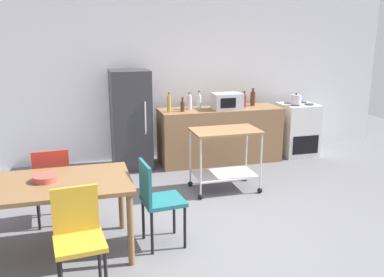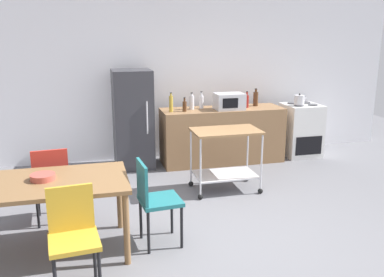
% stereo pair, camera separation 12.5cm
% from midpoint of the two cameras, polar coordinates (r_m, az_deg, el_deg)
% --- Properties ---
extents(ground_plane, '(12.00, 12.00, 0.00)m').
position_cam_midpoint_polar(ground_plane, '(4.55, 3.04, -13.53)').
color(ground_plane, slate).
extents(back_wall, '(8.40, 0.12, 2.90)m').
position_cam_midpoint_polar(back_wall, '(7.16, -5.13, 8.91)').
color(back_wall, white).
rests_on(back_wall, ground_plane).
extents(kitchen_counter, '(2.00, 0.64, 0.90)m').
position_cam_midpoint_polar(kitchen_counter, '(6.98, 3.26, 0.46)').
color(kitchen_counter, olive).
rests_on(kitchen_counter, ground_plane).
extents(dining_table, '(1.50, 0.90, 0.75)m').
position_cam_midpoint_polar(dining_table, '(4.24, -19.40, -6.63)').
color(dining_table, brown).
rests_on(dining_table, ground_plane).
extents(chair_red, '(0.43, 0.43, 0.89)m').
position_cam_midpoint_polar(chair_red, '(4.96, -19.15, -5.40)').
color(chair_red, '#B72D23').
rests_on(chair_red, ground_plane).
extents(chair_mustard, '(0.44, 0.44, 0.89)m').
position_cam_midpoint_polar(chair_mustard, '(3.66, -16.14, -12.36)').
color(chair_mustard, gold).
rests_on(chair_mustard, ground_plane).
extents(chair_teal, '(0.43, 0.43, 0.89)m').
position_cam_midpoint_polar(chair_teal, '(4.26, -5.63, -7.93)').
color(chair_teal, '#1E666B').
rests_on(chair_teal, ground_plane).
extents(stove_oven, '(0.60, 0.61, 0.92)m').
position_cam_midpoint_polar(stove_oven, '(7.58, 13.64, 1.22)').
color(stove_oven, white).
rests_on(stove_oven, ground_plane).
extents(refrigerator, '(0.60, 0.63, 1.55)m').
position_cam_midpoint_polar(refrigerator, '(6.69, -8.83, 2.55)').
color(refrigerator, '#333338').
rests_on(refrigerator, ground_plane).
extents(kitchen_cart, '(0.91, 0.57, 0.85)m').
position_cam_midpoint_polar(kitchen_cart, '(5.69, 3.88, -1.51)').
color(kitchen_cart, olive).
rests_on(kitchen_cart, ground_plane).
extents(bottle_soy_sauce, '(0.06, 0.06, 0.30)m').
position_cam_midpoint_polar(bottle_soy_sauce, '(6.56, -3.69, 4.74)').
color(bottle_soy_sauce, gold).
rests_on(bottle_soy_sauce, kitchen_counter).
extents(bottle_hot_sauce, '(0.06, 0.06, 0.22)m').
position_cam_midpoint_polar(bottle_hot_sauce, '(6.60, -1.84, 4.43)').
color(bottle_hot_sauce, '#4C2D19').
rests_on(bottle_hot_sauce, kitchen_counter).
extents(bottle_sesame_oil, '(0.08, 0.08, 0.27)m').
position_cam_midpoint_polar(bottle_sesame_oil, '(6.78, -0.88, 4.96)').
color(bottle_sesame_oil, silver).
rests_on(bottle_sesame_oil, kitchen_counter).
extents(bottle_vinegar, '(0.07, 0.07, 0.28)m').
position_cam_midpoint_polar(bottle_vinegar, '(6.85, 0.44, 5.03)').
color(bottle_vinegar, silver).
rests_on(bottle_vinegar, kitchen_counter).
extents(microwave, '(0.46, 0.35, 0.26)m').
position_cam_midpoint_polar(microwave, '(6.80, 4.22, 5.06)').
color(microwave, silver).
rests_on(microwave, kitchen_counter).
extents(bottle_wine, '(0.06, 0.06, 0.27)m').
position_cam_midpoint_polar(bottle_wine, '(6.99, 6.58, 5.11)').
color(bottle_wine, maroon).
rests_on(bottle_wine, kitchen_counter).
extents(bottle_olive_oil, '(0.08, 0.08, 0.29)m').
position_cam_midpoint_polar(bottle_olive_oil, '(7.18, 7.74, 5.42)').
color(bottle_olive_oil, '#4C2D19').
rests_on(bottle_olive_oil, kitchen_counter).
extents(fruit_bowl, '(0.23, 0.23, 0.06)m').
position_cam_midpoint_polar(fruit_bowl, '(4.25, -20.09, -5.08)').
color(fruit_bowl, '#B24C3F').
rests_on(fruit_bowl, dining_table).
extents(kettle, '(0.24, 0.17, 0.19)m').
position_cam_midpoint_polar(kettle, '(7.34, 13.45, 5.17)').
color(kettle, silver).
rests_on(kettle, stove_oven).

